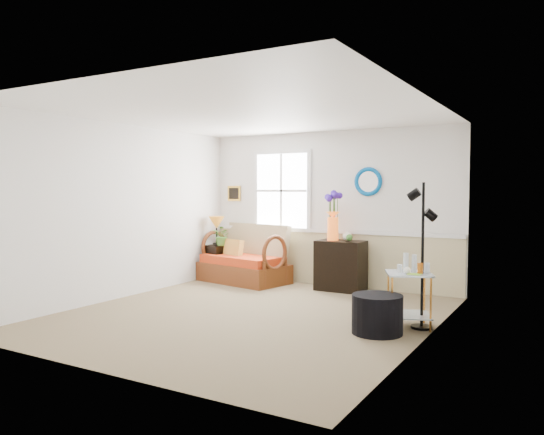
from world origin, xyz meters
The scene contains 19 objects.
floor centered at (0.00, 0.00, 0.00)m, with size 4.50×5.00×0.01m, color brown.
ceiling centered at (0.00, 0.00, 2.60)m, with size 4.50×5.00×0.01m, color white.
walls centered at (0.00, 0.00, 1.30)m, with size 4.51×5.01×2.60m.
wainscot centered at (0.00, 2.48, 0.45)m, with size 4.46×0.02×0.90m, color tan.
chair_rail centered at (0.00, 2.47, 0.92)m, with size 4.46×0.04×0.06m, color white.
window centered at (-0.90, 2.47, 1.60)m, with size 1.14×0.06×1.44m, color white, non-canonical shape.
picture centered at (-1.92, 2.48, 1.55)m, with size 0.28×0.03×0.28m, color #B68528.
mirror centered at (0.70, 2.48, 1.75)m, with size 0.47×0.47×0.07m, color #0156A8.
loveseat centered at (-1.40, 2.00, 0.50)m, with size 1.54×0.87×1.01m, color maroon, non-canonical shape.
throw_pillow centered at (-1.60, 1.97, 0.54)m, with size 0.42×0.10×0.42m, color orange, non-canonical shape.
lamp_stand centered at (-2.00, 2.04, 0.31)m, with size 0.35×0.35×0.61m, color black, non-canonical shape.
table_lamp centered at (-2.01, 2.04, 0.88)m, with size 0.29×0.29×0.52m, color #AB6419, non-canonical shape.
potted_plant centered at (-1.87, 2.01, 0.76)m, with size 0.33×0.36×0.28m, color #427C2D.
cabinet centered at (0.37, 2.15, 0.40)m, with size 0.75×0.48×0.80m, color black, non-canonical shape.
flower_vase centered at (0.23, 2.15, 1.19)m, with size 0.23×0.23×0.78m, color orange, non-canonical shape.
side_table centered at (1.95, 0.42, 0.32)m, with size 0.51×0.51×0.65m, color #BF7929, non-canonical shape.
tabletop_items centered at (1.99, 0.44, 0.75)m, with size 0.36×0.36×0.22m, color silver, non-canonical shape.
floor_lamp centered at (2.10, 0.44, 0.85)m, with size 0.25×0.25×1.70m, color black, non-canonical shape.
ottoman centered at (1.72, -0.04, 0.22)m, with size 0.57×0.57×0.44m, color black.
Camera 1 is at (3.65, -5.73, 1.62)m, focal length 35.00 mm.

